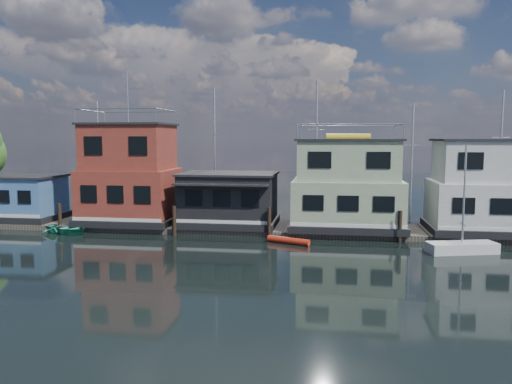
% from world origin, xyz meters
% --- Properties ---
extents(ground, '(160.00, 160.00, 0.00)m').
position_xyz_m(ground, '(0.00, 0.00, 0.00)').
color(ground, black).
rests_on(ground, ground).
extents(dock, '(48.00, 5.00, 0.40)m').
position_xyz_m(dock, '(0.00, 12.00, 0.20)').
color(dock, '#595147').
rests_on(dock, ground).
extents(houseboat_blue, '(6.40, 4.90, 3.66)m').
position_xyz_m(houseboat_blue, '(-18.00, 12.00, 2.21)').
color(houseboat_blue, black).
rests_on(houseboat_blue, dock).
extents(houseboat_red, '(7.40, 5.90, 11.86)m').
position_xyz_m(houseboat_red, '(-8.50, 12.00, 4.10)').
color(houseboat_red, black).
rests_on(houseboat_red, dock).
extents(houseboat_dark, '(7.40, 6.10, 4.06)m').
position_xyz_m(houseboat_dark, '(-0.50, 11.98, 2.42)').
color(houseboat_dark, black).
rests_on(houseboat_dark, dock).
extents(houseboat_green, '(8.40, 5.90, 7.03)m').
position_xyz_m(houseboat_green, '(8.50, 12.00, 3.55)').
color(houseboat_green, black).
rests_on(houseboat_green, dock).
extents(houseboat_white, '(8.40, 5.90, 6.66)m').
position_xyz_m(houseboat_white, '(18.50, 12.00, 3.54)').
color(houseboat_white, black).
rests_on(houseboat_white, dock).
extents(pilings, '(42.28, 0.28, 2.20)m').
position_xyz_m(pilings, '(-0.33, 9.20, 1.10)').
color(pilings, '#2D2116').
rests_on(pilings, ground).
extents(background_masts, '(36.40, 0.16, 12.00)m').
position_xyz_m(background_masts, '(4.76, 18.00, 5.55)').
color(background_masts, silver).
rests_on(background_masts, ground).
extents(dinghy_teal, '(4.44, 3.82, 0.77)m').
position_xyz_m(dinghy_teal, '(-12.20, 8.81, 0.39)').
color(dinghy_teal, '#258A70').
rests_on(dinghy_teal, ground).
extents(red_kayak, '(3.00, 1.57, 0.45)m').
position_xyz_m(red_kayak, '(4.51, 7.56, 0.22)').
color(red_kayak, red).
rests_on(red_kayak, ground).
extents(day_sailer, '(4.48, 2.48, 6.72)m').
position_xyz_m(day_sailer, '(15.41, 6.52, 0.40)').
color(day_sailer, silver).
rests_on(day_sailer, ground).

